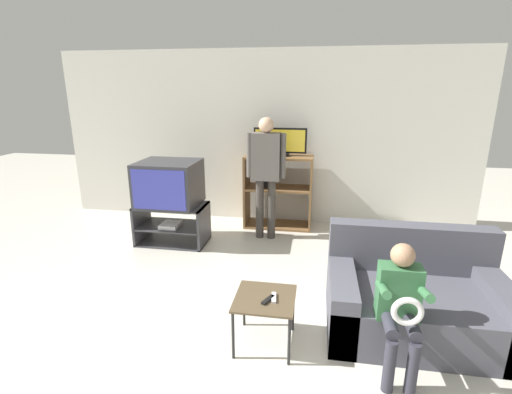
{
  "coord_description": "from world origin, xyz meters",
  "views": [
    {
      "loc": [
        0.83,
        -1.62,
        2.03
      ],
      "look_at": [
        0.2,
        2.2,
        0.9
      ],
      "focal_mm": 26.0,
      "sensor_mm": 36.0,
      "label": 1
    }
  ],
  "objects_px": {
    "media_shelf": "(278,191)",
    "couch": "(414,300)",
    "person_seated_child": "(400,301)",
    "television_main": "(169,183)",
    "snack_table": "(265,303)",
    "television_flat": "(280,143)",
    "remote_control_white": "(274,298)",
    "remote_control_black": "(268,300)",
    "person_standing_adult": "(266,167)",
    "tv_stand": "(172,224)"
  },
  "relations": [
    {
      "from": "media_shelf",
      "to": "couch",
      "type": "relative_size",
      "value": 0.74
    },
    {
      "from": "tv_stand",
      "to": "snack_table",
      "type": "bearing_deg",
      "value": -50.72
    },
    {
      "from": "tv_stand",
      "to": "remote_control_black",
      "type": "height_order",
      "value": "tv_stand"
    },
    {
      "from": "person_standing_adult",
      "to": "person_seated_child",
      "type": "relative_size",
      "value": 1.7
    },
    {
      "from": "snack_table",
      "to": "remote_control_black",
      "type": "bearing_deg",
      "value": -56.75
    },
    {
      "from": "television_main",
      "to": "remote_control_white",
      "type": "relative_size",
      "value": 5.38
    },
    {
      "from": "television_main",
      "to": "television_flat",
      "type": "bearing_deg",
      "value": 32.48
    },
    {
      "from": "media_shelf",
      "to": "television_flat",
      "type": "bearing_deg",
      "value": 52.31
    },
    {
      "from": "person_seated_child",
      "to": "snack_table",
      "type": "bearing_deg",
      "value": 172.49
    },
    {
      "from": "tv_stand",
      "to": "snack_table",
      "type": "xyz_separation_m",
      "value": [
        1.54,
        -1.88,
        0.12
      ]
    },
    {
      "from": "television_main",
      "to": "person_seated_child",
      "type": "xyz_separation_m",
      "value": [
        2.55,
        -2.03,
        -0.25
      ]
    },
    {
      "from": "person_seated_child",
      "to": "media_shelf",
      "type": "bearing_deg",
      "value": 112.35
    },
    {
      "from": "tv_stand",
      "to": "person_standing_adult",
      "type": "distance_m",
      "value": 1.49
    },
    {
      "from": "television_main",
      "to": "television_flat",
      "type": "xyz_separation_m",
      "value": [
        1.37,
        0.87,
        0.45
      ]
    },
    {
      "from": "television_flat",
      "to": "tv_stand",
      "type": "bearing_deg",
      "value": -146.96
    },
    {
      "from": "remote_control_black",
      "to": "person_seated_child",
      "type": "xyz_separation_m",
      "value": [
        0.96,
        -0.08,
        0.14
      ]
    },
    {
      "from": "remote_control_white",
      "to": "remote_control_black",
      "type": "bearing_deg",
      "value": -143.64
    },
    {
      "from": "tv_stand",
      "to": "person_seated_child",
      "type": "distance_m",
      "value": 3.25
    },
    {
      "from": "remote_control_white",
      "to": "tv_stand",
      "type": "bearing_deg",
      "value": 123.98
    },
    {
      "from": "person_standing_adult",
      "to": "person_seated_child",
      "type": "distance_m",
      "value": 2.77
    },
    {
      "from": "tv_stand",
      "to": "remote_control_white",
      "type": "bearing_deg",
      "value": -49.58
    },
    {
      "from": "television_flat",
      "to": "media_shelf",
      "type": "bearing_deg",
      "value": -127.69
    },
    {
      "from": "television_main",
      "to": "person_standing_adult",
      "type": "xyz_separation_m",
      "value": [
        1.24,
        0.37,
        0.19
      ]
    },
    {
      "from": "television_flat",
      "to": "person_seated_child",
      "type": "xyz_separation_m",
      "value": [
        1.17,
        -2.9,
        -0.7
      ]
    },
    {
      "from": "media_shelf",
      "to": "couch",
      "type": "distance_m",
      "value": 2.75
    },
    {
      "from": "tv_stand",
      "to": "person_standing_adult",
      "type": "height_order",
      "value": "person_standing_adult"
    },
    {
      "from": "television_main",
      "to": "person_seated_child",
      "type": "distance_m",
      "value": 3.26
    },
    {
      "from": "television_main",
      "to": "remote_control_black",
      "type": "distance_m",
      "value": 2.54
    },
    {
      "from": "remote_control_white",
      "to": "television_flat",
      "type": "bearing_deg",
      "value": 88.77
    },
    {
      "from": "snack_table",
      "to": "couch",
      "type": "relative_size",
      "value": 0.33
    },
    {
      "from": "television_main",
      "to": "person_standing_adult",
      "type": "bearing_deg",
      "value": 16.66
    },
    {
      "from": "remote_control_white",
      "to": "television_main",
      "type": "bearing_deg",
      "value": 124.06
    },
    {
      "from": "remote_control_black",
      "to": "person_standing_adult",
      "type": "distance_m",
      "value": 2.41
    },
    {
      "from": "remote_control_black",
      "to": "person_standing_adult",
      "type": "xyz_separation_m",
      "value": [
        -0.35,
        2.31,
        0.58
      ]
    },
    {
      "from": "remote_control_black",
      "to": "remote_control_white",
      "type": "height_order",
      "value": "same"
    },
    {
      "from": "remote_control_white",
      "to": "snack_table",
      "type": "bearing_deg",
      "value": 165.75
    },
    {
      "from": "snack_table",
      "to": "person_seated_child",
      "type": "height_order",
      "value": "person_seated_child"
    },
    {
      "from": "media_shelf",
      "to": "remote_control_white",
      "type": "height_order",
      "value": "media_shelf"
    },
    {
      "from": "remote_control_white",
      "to": "person_standing_adult",
      "type": "height_order",
      "value": "person_standing_adult"
    },
    {
      "from": "tv_stand",
      "to": "media_shelf",
      "type": "distance_m",
      "value": 1.63
    },
    {
      "from": "couch",
      "to": "person_standing_adult",
      "type": "distance_m",
      "value": 2.53
    },
    {
      "from": "television_flat",
      "to": "person_seated_child",
      "type": "bearing_deg",
      "value": -67.99
    },
    {
      "from": "couch",
      "to": "television_main",
      "type": "bearing_deg",
      "value": 152.42
    },
    {
      "from": "snack_table",
      "to": "remote_control_black",
      "type": "relative_size",
      "value": 3.33
    },
    {
      "from": "television_main",
      "to": "television_flat",
      "type": "height_order",
      "value": "television_flat"
    },
    {
      "from": "person_seated_child",
      "to": "television_main",
      "type": "bearing_deg",
      "value": 141.49
    },
    {
      "from": "tv_stand",
      "to": "couch",
      "type": "relative_size",
      "value": 0.63
    },
    {
      "from": "media_shelf",
      "to": "couch",
      "type": "bearing_deg",
      "value": -58.12
    },
    {
      "from": "television_flat",
      "to": "remote_control_white",
      "type": "distance_m",
      "value": 2.91
    },
    {
      "from": "person_seated_child",
      "to": "television_flat",
      "type": "bearing_deg",
      "value": 112.01
    }
  ]
}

